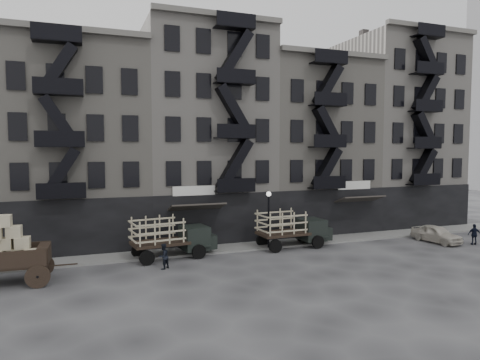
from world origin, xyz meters
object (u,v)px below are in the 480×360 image
object	(u,v)px
stake_truck_east	(292,226)
policeman	(474,234)
stake_truck_west	(171,234)
pedestrian_mid	(163,256)
wagon	(4,246)
car_east	(436,234)

from	to	relation	value
stake_truck_east	policeman	bearing A→B (deg)	-19.23
stake_truck_west	policeman	bearing A→B (deg)	-17.67
pedestrian_mid	policeman	xyz separation A→B (m)	(23.68, -1.66, 0.01)
wagon	stake_truck_west	xyz separation A→B (m)	(9.59, 2.62, -0.54)
stake_truck_west	policeman	distance (m)	23.08
wagon	pedestrian_mid	xyz separation A→B (m)	(8.60, 0.15, -1.37)
wagon	stake_truck_east	bearing A→B (deg)	9.67
stake_truck_west	pedestrian_mid	xyz separation A→B (m)	(-0.99, -2.47, -0.83)
wagon	policeman	distance (m)	32.35
stake_truck_west	car_east	size ratio (longest dim) A/B	1.46
wagon	stake_truck_east	distance (m)	18.92
stake_truck_east	car_east	size ratio (longest dim) A/B	1.43
pedestrian_mid	policeman	world-z (taller)	policeman
stake_truck_west	policeman	size ratio (longest dim) A/B	3.65
wagon	stake_truck_east	xyz separation A→B (m)	(18.73, 2.61, -0.54)
stake_truck_west	pedestrian_mid	distance (m)	2.79
stake_truck_east	policeman	size ratio (longest dim) A/B	3.56
wagon	pedestrian_mid	size ratio (longest dim) A/B	2.87
stake_truck_east	policeman	distance (m)	14.19
stake_truck_east	wagon	bearing A→B (deg)	-174.39
stake_truck_west	stake_truck_east	bearing A→B (deg)	-7.43
pedestrian_mid	car_east	bearing A→B (deg)	141.90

